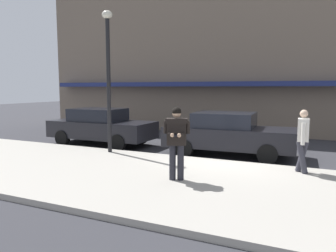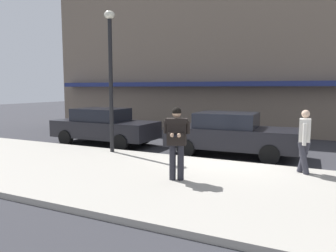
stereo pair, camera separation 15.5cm
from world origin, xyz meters
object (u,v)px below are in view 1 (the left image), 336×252
Objects in this scene: parked_sedan_near at (101,126)px; man_texting_on_phone at (177,136)px; parked_sedan_mid at (228,134)px; street_lamp_post at (108,67)px; pedestrian_in_light_coat at (303,137)px.

man_texting_on_phone is (5.22, -4.02, 0.46)m from parked_sedan_near.
street_lamp_post reaches higher than parked_sedan_mid.
man_texting_on_phone reaches higher than parked_sedan_mid.
parked_sedan_near is 2.50× the size of man_texting_on_phone.
parked_sedan_near is 8.24m from pedestrian_in_light_coat.
street_lamp_post reaches higher than pedestrian_in_light_coat.
parked_sedan_mid is 3.24m from pedestrian_in_light_coat.
parked_sedan_mid is 4.81m from street_lamp_post.
man_texting_on_phone is 3.46m from pedestrian_in_light_coat.
pedestrian_in_light_coat is (2.54, -1.99, 0.32)m from parked_sedan_mid.
pedestrian_in_light_coat is at bearing -13.72° from parked_sedan_near.
man_texting_on_phone reaches higher than parked_sedan_near.
man_texting_on_phone is 4.64m from street_lamp_post.
man_texting_on_phone is 1.06× the size of pedestrian_in_light_coat.
parked_sedan_near is 6.61m from man_texting_on_phone.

